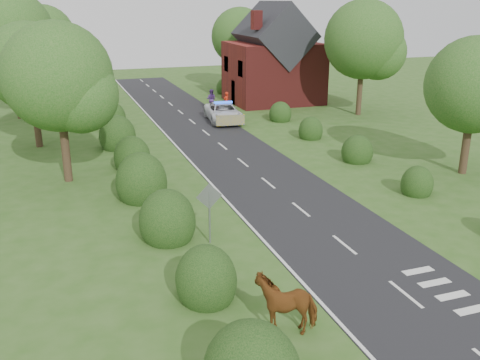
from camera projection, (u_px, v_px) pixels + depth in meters
name	position (u px, v px, depth m)	size (l,w,h in m)	color
ground	(344.00, 245.00, 21.31)	(120.00, 120.00, 0.00)	#315A1B
road	(227.00, 150.00, 34.70)	(6.00, 70.00, 0.02)	black
road_markings	(213.00, 161.00, 32.34)	(4.96, 70.00, 0.01)	white
hedgerow_left	(134.00, 163.00, 29.45)	(2.75, 50.41, 3.00)	black
hedgerow_right	(347.00, 148.00, 33.22)	(2.10, 45.78, 2.10)	black
tree_left_a	(63.00, 82.00, 27.10)	(5.74, 5.60, 8.38)	#332316
tree_left_b	(34.00, 70.00, 33.86)	(5.74, 5.60, 8.07)	#332316
tree_left_c	(14.00, 36.00, 41.83)	(6.97, 6.80, 10.22)	#332316
tree_left_d	(47.00, 39.00, 51.84)	(6.15, 6.00, 8.89)	#332316
tree_right_a	(479.00, 89.00, 28.57)	(5.33, 5.20, 7.56)	#332316
tree_right_b	(367.00, 43.00, 43.41)	(6.56, 6.40, 9.40)	#332316
tree_right_c	(243.00, 39.00, 56.31)	(6.15, 6.00, 8.58)	#332316
road_sign	(209.00, 205.00, 20.98)	(1.06, 0.08, 2.53)	gray
house	(273.00, 61.00, 49.87)	(8.00, 7.40, 9.17)	maroon
cow	(286.00, 305.00, 15.76)	(1.11, 2.11, 1.49)	#653411
police_van	(223.00, 112.00, 42.61)	(2.96, 5.54, 1.61)	silver
pedestrian_red	(226.00, 102.00, 46.43)	(0.62, 0.41, 1.70)	red
pedestrian_purple	(211.00, 99.00, 47.27)	(0.87, 0.68, 1.80)	#4D2C70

